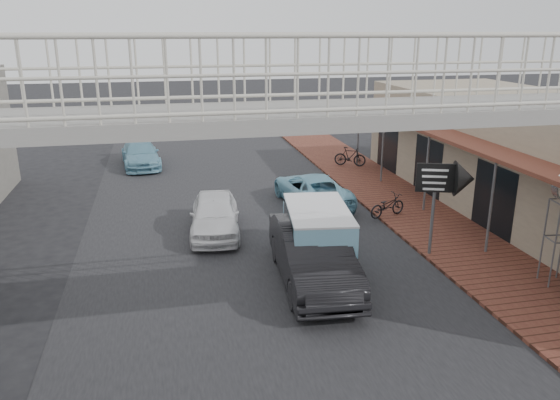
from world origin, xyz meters
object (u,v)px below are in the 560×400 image
motorcycle_near (387,206)px  arrow_sign (461,180)px  motorcycle_far (350,157)px  dark_sedan (313,254)px  white_hatchback (215,214)px  angkot_curb (312,189)px  angkot_van (317,228)px  angkot_far (141,154)px

motorcycle_near → arrow_sign: size_ratio=0.54×
motorcycle_far → dark_sedan: bearing=-175.4°
white_hatchback → motorcycle_far: white_hatchback is taller
angkot_curb → motorcycle_far: bearing=-127.7°
white_hatchback → angkot_van: angkot_van is taller
motorcycle_far → angkot_curb: bearing=175.4°
white_hatchback → angkot_curb: size_ratio=0.88×
angkot_far → arrow_sign: size_ratio=1.47×
angkot_far → arrow_sign: 16.40m
angkot_far → motorcycle_far: (9.83, -2.54, -0.04)m
motorcycle_near → angkot_far: bearing=21.1°
motorcycle_far → angkot_van: bearing=-175.7°
motorcycle_near → arrow_sign: bearing=168.5°
dark_sedan → angkot_far: bearing=112.1°
motorcycle_near → motorcycle_far: size_ratio=1.00×
dark_sedan → angkot_van: angkot_van is taller
motorcycle_near → angkot_curb: bearing=24.8°
motorcycle_near → dark_sedan: bearing=117.4°
dark_sedan → angkot_far: (-4.69, 14.14, -0.20)m
white_hatchback → angkot_curb: bearing=36.4°
white_hatchback → motorcycle_near: size_ratio=2.54×
white_hatchback → dark_sedan: bearing=-56.6°
motorcycle_far → arrow_sign: (-0.67, -10.94, 1.82)m
angkot_van → arrow_sign: size_ratio=1.36×
white_hatchback → angkot_far: (-2.56, 9.98, -0.06)m
motorcycle_near → motorcycle_far: 7.42m
motorcycle_near → motorcycle_far: motorcycle_far is taller
angkot_van → motorcycle_far: angkot_van is taller
angkot_curb → angkot_far: angkot_curb is taller
angkot_far → motorcycle_far: size_ratio=2.73×
angkot_van → dark_sedan: bearing=-103.1°
dark_sedan → motorcycle_far: size_ratio=3.21×
white_hatchback → dark_sedan: 4.68m
angkot_far → motorcycle_near: size_ratio=2.72×
angkot_far → angkot_curb: bearing=-55.5°
white_hatchback → motorcycle_far: (7.27, 7.43, -0.10)m
white_hatchback → angkot_curb: white_hatchback is taller
arrow_sign → angkot_far: bearing=143.0°
angkot_curb → angkot_van: bearing=70.9°
dark_sedan → angkot_curb: bearing=78.3°
angkot_far → arrow_sign: bearing=-61.3°
motorcycle_near → arrow_sign: 4.11m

